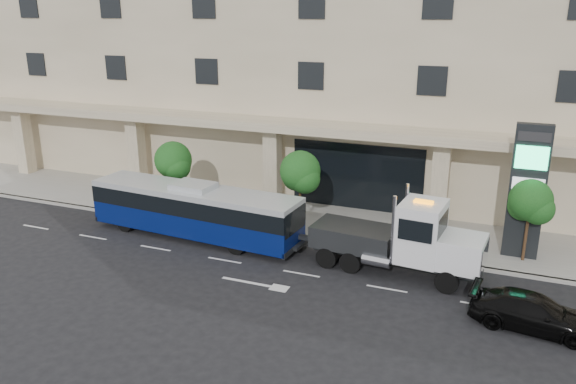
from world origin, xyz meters
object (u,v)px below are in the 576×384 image
Objects in this scene: city_bus at (195,210)px; signage_pylon at (527,191)px; tow_truck at (403,240)px; black_sedan at (534,312)px.

city_bus is 16.67m from signage_pylon.
signage_pylon is (5.01, 3.85, 1.81)m from tow_truck.
city_bus is at bearing -167.33° from signage_pylon.
black_sedan is (5.54, -2.89, -0.99)m from tow_truck.
signage_pylon is at bearing 10.58° from black_sedan.
signage_pylon reaches higher than city_bus.
city_bus is 17.07m from black_sedan.
black_sedan is at bearing -22.26° from tow_truck.
signage_pylon is at bearing 16.05° from city_bus.
city_bus is 1.84× the size of signage_pylon.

